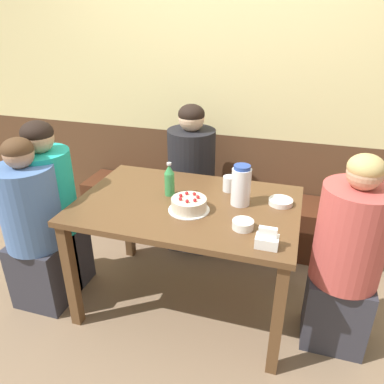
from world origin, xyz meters
TOP-DOWN VIEW (x-y plane):
  - ground_plane at (0.00, 0.00)m, footprint 12.00×12.00m
  - back_wall at (0.00, 1.05)m, footprint 4.80×0.04m
  - bench_seat at (0.00, 0.83)m, footprint 2.37×0.38m
  - dining_table at (0.00, 0.00)m, footprint 1.30×0.87m
  - birthday_cake at (0.04, -0.08)m, footprint 0.24×0.24m
  - water_pitcher at (0.30, 0.08)m, footprint 0.11×0.11m
  - soju_bottle at (-0.13, 0.07)m, footprint 0.06×0.06m
  - napkin_holder at (0.51, -0.32)m, footprint 0.11×0.08m
  - bowl_soup_white at (0.37, -0.19)m, footprint 0.11×0.11m
  - bowl_rice_small at (0.53, 0.15)m, footprint 0.14×0.14m
  - glass_water_tall at (0.20, 0.24)m, footprint 0.08×0.08m
  - person_teal_shirt at (-0.91, -0.26)m, footprint 0.35×0.35m
  - person_pale_blue_shirt at (-0.91, -0.08)m, footprint 0.34×0.34m
  - person_grey_tee at (-0.19, 0.69)m, footprint 0.36×0.36m
  - person_dark_striped at (0.91, -0.05)m, footprint 0.36×0.36m

SIDE VIEW (x-z plane):
  - ground_plane at x=0.00m, z-range 0.00..0.00m
  - bench_seat at x=0.00m, z-range 0.00..0.42m
  - person_teal_shirt at x=-0.91m, z-range -0.02..1.12m
  - person_dark_striped at x=0.91m, z-range -0.02..1.15m
  - person_grey_tee at x=-0.19m, z-range -0.01..1.16m
  - person_pale_blue_shirt at x=-0.91m, z-range -0.02..1.17m
  - dining_table at x=0.00m, z-range 0.28..1.03m
  - bowl_rice_small at x=0.53m, z-range 0.75..0.78m
  - bowl_soup_white at x=0.37m, z-range 0.75..0.79m
  - birthday_cake at x=0.04m, z-range 0.74..0.83m
  - napkin_holder at x=0.51m, z-range 0.73..0.84m
  - glass_water_tall at x=0.20m, z-range 0.75..0.84m
  - soju_bottle at x=-0.13m, z-range 0.74..0.95m
  - water_pitcher at x=0.30m, z-range 0.75..0.99m
  - back_wall at x=0.00m, z-range 0.00..2.50m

